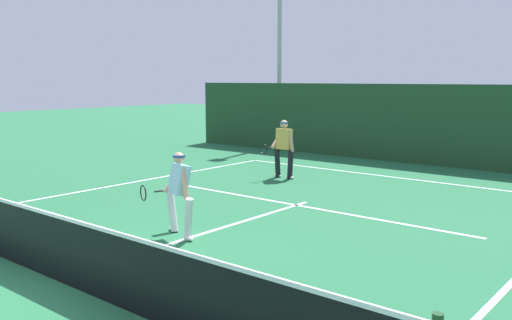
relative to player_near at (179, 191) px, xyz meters
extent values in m
plane|color=#23673F|center=(0.24, -2.66, -0.84)|extent=(80.00, 80.00, 0.00)
cube|color=white|center=(0.24, 8.09, -0.84)|extent=(10.23, 0.10, 0.01)
cube|color=white|center=(0.24, 3.35, -0.84)|extent=(8.34, 0.10, 0.01)
cube|color=white|center=(0.24, 0.54, -0.84)|extent=(0.10, 6.40, 0.01)
cube|color=black|center=(0.24, -2.66, -0.38)|extent=(11.03, 0.02, 0.93)
cube|color=white|center=(0.24, -2.66, 0.11)|extent=(11.03, 0.03, 0.05)
cylinder|color=silver|center=(0.35, -0.11, -0.46)|extent=(0.29, 0.22, 0.79)
cylinder|color=silver|center=(-0.33, 0.13, -0.46)|extent=(0.35, 0.24, 0.78)
ellipsoid|color=white|center=(0.35, -0.11, -0.80)|extent=(0.28, 0.19, 0.09)
ellipsoid|color=white|center=(-0.33, 0.13, -0.80)|extent=(0.28, 0.19, 0.09)
cube|color=#9EDBEA|center=(0.01, 0.01, 0.20)|extent=(0.48, 0.43, 0.58)
cylinder|color=tan|center=(0.22, -0.06, 0.18)|extent=(0.25, 0.16, 0.60)
cylinder|color=tan|center=(-0.20, 0.08, 0.18)|extent=(0.24, 0.46, 0.51)
sphere|color=tan|center=(0.01, 0.01, 0.59)|extent=(0.21, 0.21, 0.21)
cylinder|color=#19478C|center=(0.01, 0.01, 0.63)|extent=(0.28, 0.28, 0.04)
cylinder|color=black|center=(-0.33, -0.14, -0.03)|extent=(0.12, 0.26, 0.03)
torus|color=black|center=(-0.44, -0.46, -0.03)|extent=(0.29, 0.12, 0.29)
cylinder|color=black|center=(-1.81, 5.95, -0.42)|extent=(0.19, 0.15, 0.85)
cylinder|color=black|center=(-2.26, 5.95, -0.42)|extent=(0.21, 0.15, 0.85)
ellipsoid|color=white|center=(-1.81, 5.95, -0.80)|extent=(0.26, 0.11, 0.09)
ellipsoid|color=white|center=(-2.26, 5.95, -0.80)|extent=(0.26, 0.11, 0.09)
cube|color=#E5B24C|center=(-2.03, 5.95, 0.30)|extent=(0.44, 0.27, 0.60)
cylinder|color=tan|center=(-1.79, 5.95, 0.27)|extent=(0.21, 0.10, 0.65)
cylinder|color=tan|center=(-2.28, 5.95, 0.27)|extent=(0.10, 0.54, 0.52)
sphere|color=tan|center=(-2.03, 5.95, 0.72)|extent=(0.23, 0.23, 0.23)
cylinder|color=#19478C|center=(-2.03, 5.95, 0.76)|extent=(0.24, 0.24, 0.04)
cylinder|color=black|center=(-2.33, 5.70, 0.04)|extent=(0.03, 0.26, 0.03)
torus|color=black|center=(-2.33, 5.36, 0.04)|extent=(0.29, 0.02, 0.29)
sphere|color=#D1E033|center=(-2.14, -1.09, -0.81)|extent=(0.07, 0.07, 0.07)
cube|color=#204426|center=(0.24, 10.98, 0.49)|extent=(20.64, 0.12, 2.67)
cylinder|color=#9EA39E|center=(-6.82, 12.06, 3.04)|extent=(0.18, 0.18, 7.76)
camera|label=1|loc=(7.25, -6.64, 2.00)|focal=38.51mm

